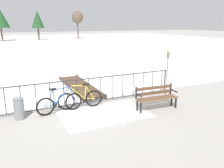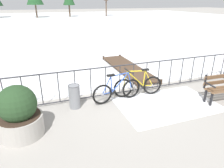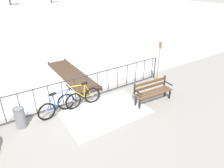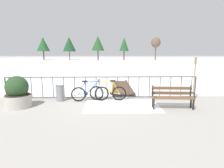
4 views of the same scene
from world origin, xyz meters
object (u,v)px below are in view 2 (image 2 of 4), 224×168
planter_with_shrub (19,114)px  trash_bin (74,96)px  bicycle_second (138,86)px  bicycle_near_railing (117,90)px

planter_with_shrub → trash_bin: planter_with_shrub is taller
trash_bin → bicycle_second: bearing=2.3°
bicycle_near_railing → bicycle_second: bearing=8.3°
bicycle_second → planter_with_shrub: bearing=-164.7°
bicycle_second → planter_with_shrub: (-3.65, -1.00, 0.21)m
bicycle_near_railing → planter_with_shrub: planter_with_shrub is taller
planter_with_shrub → trash_bin: (1.47, 0.91, -0.20)m
bicycle_second → planter_with_shrub: 3.79m
bicycle_second → trash_bin: bicycle_second is taller
bicycle_near_railing → trash_bin: (-1.37, 0.03, 0.00)m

